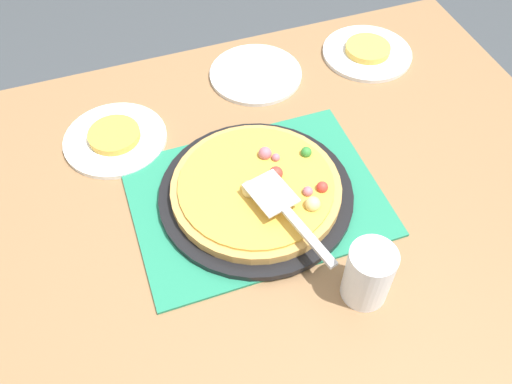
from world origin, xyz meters
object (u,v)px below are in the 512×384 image
Objects in this scene: plate_side at (256,74)px; pizza_server at (286,211)px; pizza_pan at (256,194)px; served_slice_right at (114,135)px; plate_near_left at (367,53)px; cup_far at (368,274)px; served_slice_left at (368,49)px; plate_far_right at (115,139)px; pizza at (257,188)px.

plate_side is 0.46m from pizza_server.
served_slice_right is at bearing -46.85° from pizza_pan.
plate_near_left is 0.65m from served_slice_right.
pizza_pan reaches higher than plate_side.
served_slice_left is at bearing -117.22° from cup_far.
cup_far reaches higher than plate_side.
served_slice_left is at bearing -132.02° from pizza_server.
served_slice_right is at bearing 0.00° from plate_far_right.
plate_far_right is at bearing 7.69° from served_slice_left.
cup_far is (-0.11, 0.26, 0.05)m from pizza_pan.
pizza is at bearing 133.35° from plate_far_right.
pizza is 1.50× the size of plate_side.
served_slice_left is 0.65m from served_slice_right.
pizza_server is (-0.02, 0.09, 0.04)m from pizza.
served_slice_right reaches higher than pizza_pan.
cup_far is (0.30, 0.59, 0.04)m from served_slice_left.
pizza_server reaches higher than pizza_pan.
pizza_pan is 3.45× the size of served_slice_right.
pizza reaches higher than served_slice_right.
pizza_pan reaches higher than plate_far_right.
plate_far_right is at bearing -46.65° from pizza.
pizza is at bearing 71.02° from plate_side.
pizza_server is at bearing -62.60° from cup_far.
plate_far_right is at bearing 7.69° from plate_near_left.
served_slice_right is at bearing 7.69° from served_slice_left.
plate_far_right is at bearing 0.00° from served_slice_right.
served_slice_left is at bearing -140.61° from pizza.
cup_far reaches higher than plate_near_left.
pizza_server is at bearing 77.41° from plate_side.
cup_far is at bearing 123.98° from served_slice_right.
pizza_server is (0.08, -0.16, 0.01)m from cup_far.
pizza_pan is 3.17× the size of cup_far.
cup_far is (-0.10, 0.26, 0.03)m from pizza.
pizza_pan reaches higher than plate_near_left.
served_slice_right is (0.64, 0.09, 0.00)m from served_slice_left.
plate_near_left is at bearing -172.31° from plate_far_right.
plate_near_left is 1.83× the size of cup_far.
cup_far is (-0.34, 0.50, 0.04)m from served_slice_right.
plate_side is (-0.36, -0.10, 0.00)m from plate_far_right.
plate_far_right is at bearing 16.17° from plate_side.
cup_far reaches higher than served_slice_right.
served_slice_right is 0.47× the size of pizza_server.
pizza is at bearing -67.66° from cup_far.
plate_side is (-0.12, -0.35, -0.01)m from pizza_pan.
pizza_server is (0.10, 0.45, 0.06)m from plate_side.
pizza_server is at bearing 47.98° from plate_near_left.
pizza reaches higher than plate_side.
pizza is (-0.00, 0.00, 0.02)m from pizza_pan.
pizza_pan is at bearing -76.02° from pizza_server.
plate_far_right is (0.23, -0.25, -0.01)m from pizza_pan.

